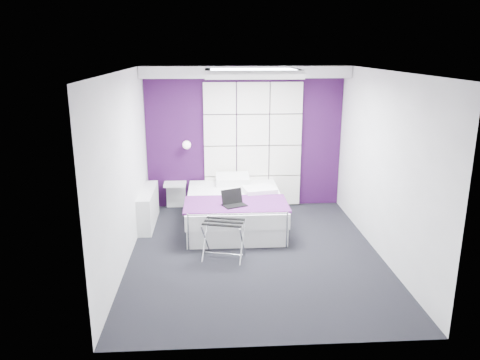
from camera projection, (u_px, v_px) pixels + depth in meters
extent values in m
plane|color=black|center=(255.00, 254.00, 6.82)|extent=(4.40, 4.40, 0.00)
plane|color=white|center=(257.00, 71.00, 6.11)|extent=(4.40, 4.40, 0.00)
plane|color=silver|center=(244.00, 138.00, 8.58)|extent=(3.60, 0.00, 3.60)
plane|color=silver|center=(124.00, 169.00, 6.36)|extent=(0.00, 4.40, 4.40)
plane|color=silver|center=(383.00, 165.00, 6.57)|extent=(0.00, 4.40, 4.40)
cube|color=#2F0D38|center=(244.00, 138.00, 8.57)|extent=(3.58, 0.02, 2.58)
cube|color=white|center=(246.00, 72.00, 8.01)|extent=(3.58, 0.50, 0.20)
sphere|color=white|center=(187.00, 144.00, 8.41)|extent=(0.15, 0.15, 0.15)
cube|color=white|center=(148.00, 207.00, 7.89)|extent=(0.22, 1.20, 0.60)
cube|color=white|center=(235.00, 217.00, 7.87)|extent=(1.52, 1.90, 0.29)
cube|color=white|center=(235.00, 203.00, 7.80)|extent=(1.56, 1.94, 0.24)
cube|color=#491756|center=(236.00, 204.00, 7.31)|extent=(1.62, 0.86, 0.03)
cube|color=white|center=(175.00, 184.00, 8.55)|extent=(0.40, 0.31, 0.04)
cube|color=black|center=(224.00, 222.00, 6.55)|extent=(0.56, 0.41, 0.01)
cube|color=black|center=(234.00, 205.00, 7.19)|extent=(0.34, 0.24, 0.02)
cube|color=black|center=(234.00, 195.00, 7.27)|extent=(0.34, 0.01, 0.23)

